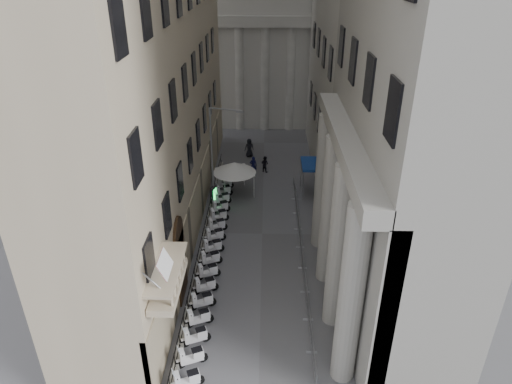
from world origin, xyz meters
TOP-DOWN VIEW (x-y plane):
  - iron_fence at (-4.30, 18.00)m, footprint 0.30×28.00m
  - blue_awning at (4.15, 26.00)m, footprint 1.60×3.00m
  - scooter_1 at (-3.52, 6.41)m, footprint 1.51×1.05m
  - scooter_2 at (-3.52, 7.86)m, footprint 1.51×1.05m
  - scooter_3 at (-3.52, 9.31)m, footprint 1.51×1.05m
  - scooter_4 at (-3.52, 10.76)m, footprint 1.51×1.05m
  - scooter_5 at (-3.52, 12.21)m, footprint 1.51×1.05m
  - scooter_6 at (-3.52, 13.66)m, footprint 1.51×1.05m
  - scooter_7 at (-3.52, 15.11)m, footprint 1.51×1.05m
  - scooter_8 at (-3.52, 16.56)m, footprint 1.51×1.05m
  - scooter_9 at (-3.52, 18.01)m, footprint 1.51×1.05m
  - scooter_10 at (-3.52, 19.46)m, footprint 1.51×1.05m
  - scooter_11 at (-3.52, 20.91)m, footprint 1.51×1.05m
  - scooter_12 at (-3.52, 22.36)m, footprint 1.51×1.05m
  - scooter_13 at (-3.52, 23.81)m, footprint 1.51×1.05m
  - scooter_14 at (-3.52, 25.26)m, footprint 1.51×1.05m
  - scooter_15 at (-3.52, 26.71)m, footprint 1.51×1.05m
  - barrier_0 at (2.83, 6.13)m, footprint 0.60×2.40m
  - barrier_1 at (2.83, 8.63)m, footprint 0.60×2.40m
  - barrier_2 at (2.83, 11.13)m, footprint 0.60×2.40m
  - barrier_3 at (2.83, 13.63)m, footprint 0.60×2.40m
  - barrier_4 at (2.83, 16.13)m, footprint 0.60×2.40m
  - barrier_5 at (2.83, 18.63)m, footprint 0.60×2.40m
  - barrier_6 at (2.83, 21.13)m, footprint 0.60×2.40m
  - barrier_7 at (2.83, 23.63)m, footprint 0.60×2.40m
  - barrier_8 at (2.83, 26.13)m, footprint 0.60×2.40m
  - security_tent at (-1.94, 25.39)m, footprint 3.81×3.81m
  - street_lamp at (-3.86, 23.57)m, footprint 2.76×0.95m
  - info_kiosk at (-4.19, 23.56)m, footprint 0.50×0.90m
  - pedestrian_a at (-1.00, 29.86)m, footprint 0.71×0.48m
  - pedestrian_b at (0.11, 30.58)m, footprint 1.01×0.97m
  - pedestrian_c at (-1.56, 34.34)m, footprint 1.11×0.87m

SIDE VIEW (x-z plane):
  - iron_fence at x=-4.30m, z-range -0.70..0.70m
  - blue_awning at x=4.15m, z-range -1.50..1.50m
  - scooter_1 at x=-3.52m, z-range -0.75..0.75m
  - scooter_2 at x=-3.52m, z-range -0.75..0.75m
  - scooter_3 at x=-3.52m, z-range -0.75..0.75m
  - scooter_4 at x=-3.52m, z-range -0.75..0.75m
  - scooter_5 at x=-3.52m, z-range -0.75..0.75m
  - scooter_6 at x=-3.52m, z-range -0.75..0.75m
  - scooter_7 at x=-3.52m, z-range -0.75..0.75m
  - scooter_8 at x=-3.52m, z-range -0.75..0.75m
  - scooter_9 at x=-3.52m, z-range -0.75..0.75m
  - scooter_10 at x=-3.52m, z-range -0.75..0.75m
  - scooter_11 at x=-3.52m, z-range -0.75..0.75m
  - scooter_12 at x=-3.52m, z-range -0.75..0.75m
  - scooter_13 at x=-3.52m, z-range -0.75..0.75m
  - scooter_14 at x=-3.52m, z-range -0.75..0.75m
  - scooter_15 at x=-3.52m, z-range -0.75..0.75m
  - barrier_0 at x=2.83m, z-range -0.55..0.55m
  - barrier_1 at x=2.83m, z-range -0.55..0.55m
  - barrier_2 at x=2.83m, z-range -0.55..0.55m
  - barrier_3 at x=2.83m, z-range -0.55..0.55m
  - barrier_4 at x=2.83m, z-range -0.55..0.55m
  - barrier_5 at x=2.83m, z-range -0.55..0.55m
  - barrier_6 at x=2.83m, z-range -0.55..0.55m
  - barrier_7 at x=2.83m, z-range -0.55..0.55m
  - barrier_8 at x=2.83m, z-range -0.55..0.55m
  - pedestrian_b at x=0.11m, z-range 0.00..1.64m
  - info_kiosk at x=-4.19m, z-range 0.01..1.83m
  - pedestrian_a at x=-1.00m, z-range 0.00..1.91m
  - pedestrian_c at x=-1.56m, z-range 0.00..1.99m
  - security_tent at x=-1.94m, z-range 1.04..4.13m
  - street_lamp at x=-3.86m, z-range 0.86..9.56m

